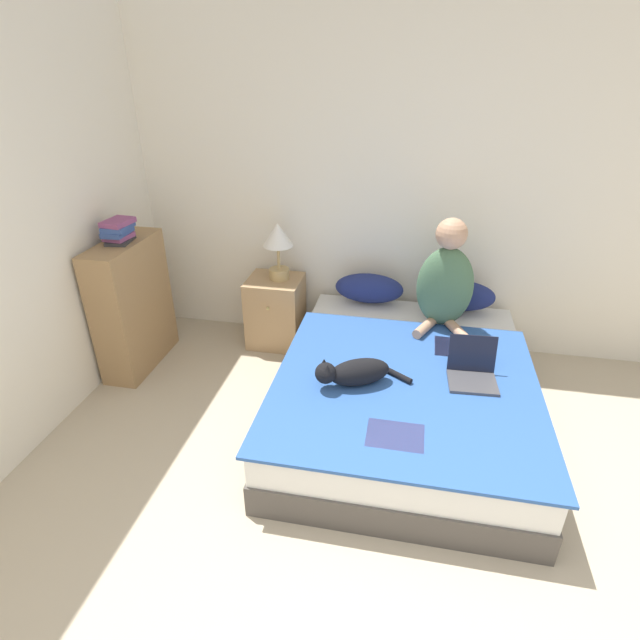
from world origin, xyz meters
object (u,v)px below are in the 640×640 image
at_px(pillow_near, 369,288).
at_px(person_sitting, 446,281).
at_px(bookshelf, 133,305).
at_px(pillow_far, 459,296).
at_px(book_stack_top, 118,231).
at_px(nightstand, 276,311).
at_px(table_lamp, 278,242).
at_px(cat_tabby, 354,372).
at_px(bed, 405,392).
at_px(laptop_open, 472,372).

height_order(pillow_near, person_sitting, person_sitting).
bearing_deg(bookshelf, pillow_near, 18.94).
relative_size(pillow_far, book_stack_top, 2.31).
bearing_deg(pillow_near, book_stack_top, -161.04).
height_order(pillow_far, book_stack_top, book_stack_top).
bearing_deg(pillow_far, nightstand, -176.99).
relative_size(pillow_far, person_sitting, 0.68).
distance_m(pillow_far, table_lamp, 1.48).
bearing_deg(pillow_near, cat_tabby, -88.20).
height_order(pillow_far, cat_tabby, pillow_far).
bearing_deg(bed, person_sitting, 70.88).
distance_m(person_sitting, table_lamp, 1.32).
bearing_deg(person_sitting, laptop_open, -75.62).
bearing_deg(book_stack_top, table_lamp, 28.30).
distance_m(bed, table_lamp, 1.53).
bearing_deg(cat_tabby, pillow_near, -114.23).
xyz_separation_m(cat_tabby, book_stack_top, (-1.77, 0.56, 0.59)).
distance_m(nightstand, table_lamp, 0.61).
distance_m(pillow_far, cat_tabby, 1.34).
xyz_separation_m(pillow_near, pillow_far, (0.70, 0.00, 0.00)).
xyz_separation_m(person_sitting, bookshelf, (-2.30, -0.33, -0.26)).
bearing_deg(cat_tabby, bookshelf, -43.69).
bearing_deg(pillow_near, bed, -68.48).
height_order(pillow_near, laptop_open, laptop_open).
xyz_separation_m(bed, pillow_far, (0.35, 0.89, 0.33)).
xyz_separation_m(laptop_open, bookshelf, (-2.48, 0.37, 0.04)).
xyz_separation_m(laptop_open, table_lamp, (-1.47, 0.91, 0.43)).
height_order(bed, pillow_far, pillow_far).
bearing_deg(person_sitting, bed, -109.12).
bearing_deg(table_lamp, laptop_open, -31.78).
xyz_separation_m(bed, laptop_open, (0.39, -0.07, 0.26)).
bearing_deg(pillow_far, book_stack_top, -166.26).
distance_m(cat_tabby, book_stack_top, 1.95).
relative_size(nightstand, table_lamp, 1.26).
distance_m(pillow_far, nightstand, 1.49).
relative_size(pillow_far, laptop_open, 1.78).
height_order(cat_tabby, book_stack_top, book_stack_top).
relative_size(pillow_near, person_sitting, 0.68).
xyz_separation_m(cat_tabby, table_lamp, (-0.76, 1.11, 0.40)).
distance_m(table_lamp, book_stack_top, 1.16).
distance_m(bed, cat_tabby, 0.51).
bearing_deg(nightstand, bookshelf, -151.91).
distance_m(person_sitting, cat_tabby, 1.07).
relative_size(pillow_far, bookshelf, 0.54).
distance_m(bed, book_stack_top, 2.29).
xyz_separation_m(bed, book_stack_top, (-2.09, 0.29, 0.89)).
height_order(nightstand, bookshelf, bookshelf).
relative_size(bed, table_lamp, 4.41).
height_order(pillow_near, book_stack_top, book_stack_top).
bearing_deg(bookshelf, table_lamp, 28.27).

